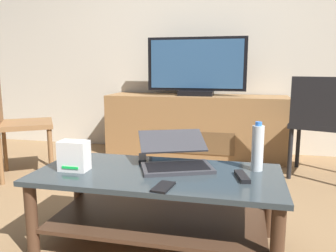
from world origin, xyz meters
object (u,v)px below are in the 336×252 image
object	(u,v)px
soundbar_remote	(143,158)
dining_chair	(319,121)
router_box	(74,156)
cell_phone	(163,187)
side_chair	(14,118)
water_bottle_near	(258,148)
coffee_table	(158,195)
laptop	(175,156)
media_cabinet	(196,126)
television	(196,68)
tv_remote	(242,176)

from	to	relation	value
soundbar_remote	dining_chair	bearing A→B (deg)	27.38
router_box	soundbar_remote	size ratio (longest dim) A/B	0.97
dining_chair	cell_phone	world-z (taller)	dining_chair
side_chair	cell_phone	bearing A→B (deg)	-34.45
side_chair	water_bottle_near	world-z (taller)	side_chair
coffee_table	soundbar_remote	distance (m)	0.28
side_chair	laptop	distance (m)	1.70
dining_chair	laptop	xyz separation A→B (m)	(-0.96, -1.23, -0.04)
side_chair	router_box	world-z (taller)	side_chair
coffee_table	media_cabinet	world-z (taller)	media_cabinet
dining_chair	laptop	size ratio (longest dim) A/B	1.81
coffee_table	laptop	size ratio (longest dim) A/B	2.63
coffee_table	soundbar_remote	world-z (taller)	soundbar_remote
coffee_table	water_bottle_near	xyz separation A→B (m)	(0.49, 0.15, 0.24)
water_bottle_near	cell_phone	distance (m)	0.56
laptop	side_chair	bearing A→B (deg)	154.63
laptop	cell_phone	size ratio (longest dim) A/B	3.38
side_chair	router_box	distance (m)	1.38
side_chair	cell_phone	world-z (taller)	side_chair
television	tv_remote	bearing A→B (deg)	-75.13
coffee_table	dining_chair	world-z (taller)	dining_chair
coffee_table	tv_remote	world-z (taller)	tv_remote
media_cabinet	television	world-z (taller)	television
soundbar_remote	media_cabinet	bearing A→B (deg)	70.42
laptop	soundbar_remote	size ratio (longest dim) A/B	2.96
coffee_table	router_box	distance (m)	0.48
dining_chair	side_chair	world-z (taller)	side_chair
media_cabinet	cell_phone	distance (m)	2.10
dining_chair	cell_phone	size ratio (longest dim) A/B	6.10
water_bottle_near	laptop	bearing A→B (deg)	-176.64
coffee_table	water_bottle_near	bearing A→B (deg)	16.63
media_cabinet	router_box	distance (m)	1.98
laptop	router_box	distance (m)	0.53
television	router_box	world-z (taller)	television
router_box	cell_phone	size ratio (longest dim) A/B	1.10
laptop	water_bottle_near	distance (m)	0.43
dining_chair	water_bottle_near	xyz separation A→B (m)	(-0.53, -1.20, 0.03)
side_chair	tv_remote	size ratio (longest dim) A/B	5.65
laptop	cell_phone	world-z (taller)	laptop
side_chair	soundbar_remote	bearing A→B (deg)	-26.04
media_cabinet	router_box	size ratio (longest dim) A/B	11.92
laptop	coffee_table	bearing A→B (deg)	-118.29
dining_chair	tv_remote	bearing A→B (deg)	-113.91
television	laptop	world-z (taller)	television
media_cabinet	dining_chair	xyz separation A→B (m)	(1.09, -0.53, 0.18)
water_bottle_near	soundbar_remote	xyz separation A→B (m)	(-0.63, 0.05, -0.11)
side_chair	soundbar_remote	xyz separation A→B (m)	(1.33, -0.65, -0.10)
media_cabinet	water_bottle_near	distance (m)	1.83
media_cabinet	router_box	xyz separation A→B (m)	(-0.35, -1.94, 0.16)
dining_chair	router_box	distance (m)	2.02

